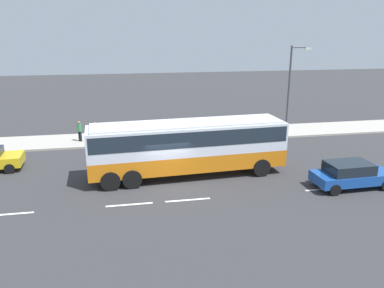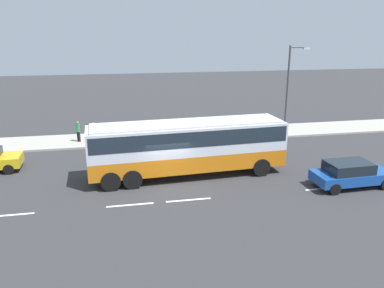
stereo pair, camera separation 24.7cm
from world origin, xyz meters
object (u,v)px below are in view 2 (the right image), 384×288
coach_bus (188,143)px  car_blue_saloon (351,173)px  street_lamp (289,85)px  pedestrian_near_curb (94,131)px  pedestrian_at_crossing (78,130)px

coach_bus → car_blue_saloon: 9.52m
car_blue_saloon → street_lamp: 11.18m
car_blue_saloon → pedestrian_near_curb: (-14.75, 11.63, 0.25)m
car_blue_saloon → pedestrian_at_crossing: 19.93m
street_lamp → car_blue_saloon: bearing=-94.9°
coach_bus → street_lamp: (9.68, 7.09, 2.23)m
coach_bus → car_blue_saloon: (8.77, -3.47, -1.30)m
coach_bus → street_lamp: bearing=32.9°
coach_bus → pedestrian_at_crossing: bearing=127.3°
car_blue_saloon → street_lamp: (0.91, 10.57, 3.53)m
pedestrian_near_curb → pedestrian_at_crossing: pedestrian_at_crossing is taller
coach_bus → pedestrian_at_crossing: (-7.22, 8.42, -1.00)m
street_lamp → pedestrian_near_curb: bearing=176.1°
coach_bus → street_lamp: 12.21m
coach_bus → pedestrian_at_crossing: size_ratio=7.33×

